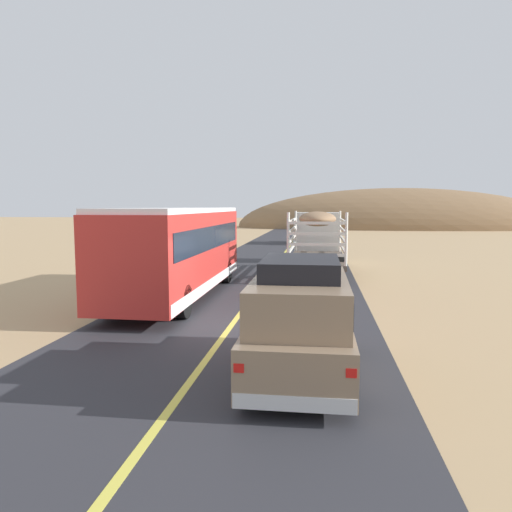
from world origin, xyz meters
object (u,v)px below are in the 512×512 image
object	(u,v)px
suv_near	(300,318)
bus	(179,249)
livestock_truck	(317,234)
car_far	(305,231)

from	to	relation	value
suv_near	bus	xyz separation A→B (m)	(-4.67, 7.45, 0.60)
bus	livestock_truck	bearing A→B (deg)	62.76
livestock_truck	suv_near	bearing A→B (deg)	-90.88
car_far	livestock_truck	bearing A→B (deg)	-85.89
suv_near	car_far	distance (m)	32.88
livestock_truck	bus	bearing A→B (deg)	-117.24
bus	car_far	bearing A→B (deg)	81.51
suv_near	bus	world-z (taller)	bus
car_far	bus	bearing A→B (deg)	-98.49
suv_near	livestock_truck	distance (m)	17.05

